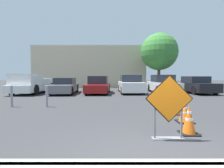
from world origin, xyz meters
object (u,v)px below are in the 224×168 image
object	(u,v)px
road_closed_sign	(169,104)
bollard_second	(12,95)
parked_car_second	(99,85)
parked_car_third	(131,85)
parked_car_nearest	(65,86)
parked_car_fourth	(163,85)
pickup_truck	(32,85)
parked_car_fifth	(196,85)
traffic_cone_nearest	(189,120)
bollard_nearest	(47,95)
traffic_cone_second	(185,113)
traffic_cone_third	(178,104)

from	to	relation	value
road_closed_sign	bollard_second	xyz separation A→B (m)	(-6.04, 4.23, -0.27)
parked_car_second	parked_car_third	bearing A→B (deg)	-167.95
road_closed_sign	parked_car_nearest	xyz separation A→B (m)	(-5.22, 10.57, -0.21)
parked_car_fourth	bollard_second	size ratio (longest dim) A/B	4.52
pickup_truck	parked_car_fourth	bearing A→B (deg)	-175.08
bollard_second	parked_car_third	bearing A→B (deg)	47.99
road_closed_sign	parked_car_fifth	bearing A→B (deg)	61.85
bollard_second	traffic_cone_nearest	bearing A→B (deg)	-29.93
parked_car_second	bollard_nearest	xyz separation A→B (m)	(-1.92, -6.57, -0.12)
bollard_nearest	parked_car_third	bearing A→B (deg)	56.37
traffic_cone_second	traffic_cone_third	xyz separation A→B (m)	(0.21, 1.13, 0.11)
road_closed_sign	parked_car_third	size ratio (longest dim) A/B	0.32
road_closed_sign	traffic_cone_second	xyz separation A→B (m)	(1.00, 1.51, -0.52)
pickup_truck	parked_car_third	xyz separation A→B (m)	(8.31, 0.76, -0.03)
traffic_cone_third	parked_car_third	world-z (taller)	parked_car_third
road_closed_sign	parked_car_fifth	distance (m)	12.39
parked_car_second	bollard_second	distance (m)	7.48
traffic_cone_second	parked_car_third	world-z (taller)	parked_car_third
traffic_cone_second	parked_car_third	size ratio (longest dim) A/B	0.13
parked_car_fourth	parked_car_third	bearing A→B (deg)	-4.55
traffic_cone_nearest	bollard_second	world-z (taller)	bollard_second
bollard_second	bollard_nearest	bearing A→B (deg)	0.00
parked_car_third	bollard_nearest	size ratio (longest dim) A/B	4.48
bollard_second	parked_car_nearest	bearing A→B (deg)	82.69
road_closed_sign	parked_car_third	distance (m)	11.29
traffic_cone_nearest	parked_car_third	xyz separation A→B (m)	(-0.33, 10.89, 0.35)
parked_car_second	parked_car_fourth	xyz separation A→B (m)	(5.53, 0.31, 0.05)
parked_car_second	parked_car_third	size ratio (longest dim) A/B	0.98
traffic_cone_nearest	pickup_truck	world-z (taller)	pickup_truck
traffic_cone_third	parked_car_fifth	size ratio (longest dim) A/B	0.18
traffic_cone_nearest	parked_car_second	distance (m)	10.87
pickup_truck	traffic_cone_nearest	bearing A→B (deg)	132.36
parked_car_third	bollard_nearest	xyz separation A→B (m)	(-4.69, -7.05, -0.17)
parked_car_third	parked_car_second	bearing A→B (deg)	8.16
parked_car_nearest	bollard_second	size ratio (longest dim) A/B	4.38
road_closed_sign	parked_car_fourth	bearing A→B (deg)	74.51
parked_car_third	bollard_second	size ratio (longest dim) A/B	4.48
pickup_truck	parked_car_fifth	size ratio (longest dim) A/B	1.18
traffic_cone_second	parked_car_fourth	xyz separation A→B (m)	(2.08, 9.60, 0.43)
parked_car_fifth	bollard_second	distance (m)	13.64
traffic_cone_nearest	parked_car_nearest	xyz separation A→B (m)	(-5.86, 10.18, 0.25)
traffic_cone_second	pickup_truck	size ratio (longest dim) A/B	0.12
traffic_cone_nearest	traffic_cone_second	world-z (taller)	traffic_cone_nearest
bollard_nearest	bollard_second	xyz separation A→B (m)	(-1.66, 0.00, -0.00)
traffic_cone_nearest	parked_car_third	bearing A→B (deg)	91.73
parked_car_third	parked_car_fourth	distance (m)	2.77
road_closed_sign	traffic_cone_third	xyz separation A→B (m)	(1.20, 2.64, -0.42)
traffic_cone_second	bollard_second	bearing A→B (deg)	158.86
parked_car_fifth	pickup_truck	bearing A→B (deg)	-1.33
parked_car_second	parked_car_fifth	size ratio (longest dim) A/B	1.02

